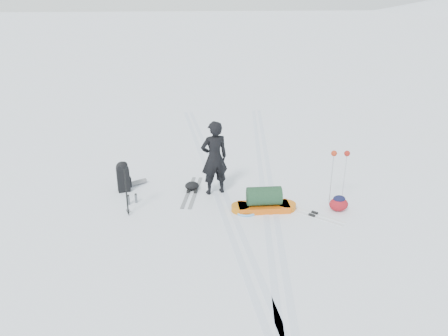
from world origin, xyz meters
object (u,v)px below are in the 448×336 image
Objects in this scene: skier at (214,158)px; ski_poles_black at (125,172)px; expedition_rucksack at (125,177)px; pulk_sled at (264,201)px.

ski_poles_black is at bearing 10.11° from skier.
expedition_rucksack is (-2.34, 0.41, -0.61)m from skier.
skier reaches higher than expedition_rucksack.
ski_poles_black is (-3.26, 0.12, 0.88)m from pulk_sled.
pulk_sled is at bearing 120.53° from skier.
skier is 1.44× the size of ski_poles_black.
pulk_sled is at bearing -38.02° from expedition_rucksack.
expedition_rucksack reaches higher than pulk_sled.
skier is at bearing -24.22° from expedition_rucksack.
expedition_rucksack is at bearing -24.36° from skier.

